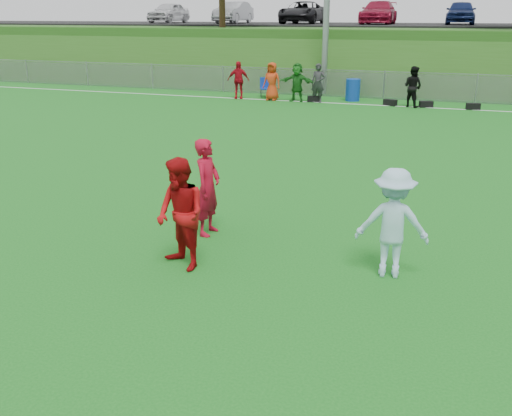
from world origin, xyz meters
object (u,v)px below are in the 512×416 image
at_px(recycling_bin, 353,90).
at_px(player_red_left, 208,187).
at_px(player_blue, 393,223).
at_px(player_red_center, 181,215).

bearing_deg(recycling_bin, player_red_left, -88.83).
height_order(player_blue, recycling_bin, player_blue).
height_order(player_red_center, recycling_bin, player_red_center).
distance_m(player_red_left, player_red_center, 1.48).
relative_size(player_red_left, player_red_center, 0.99).
xyz_separation_m(player_red_left, recycling_bin, (-0.35, 17.31, -0.38)).
relative_size(player_blue, recycling_bin, 1.72).
bearing_deg(player_red_left, player_blue, -100.44).
relative_size(player_red_left, recycling_bin, 1.79).
distance_m(player_red_center, player_blue, 3.19).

